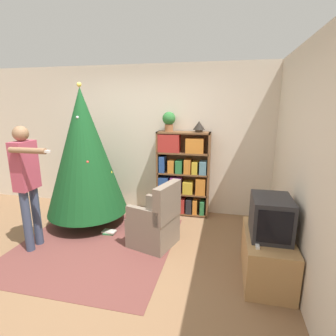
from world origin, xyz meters
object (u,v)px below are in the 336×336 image
at_px(potted_plant, 169,120).
at_px(table_lamp, 199,126).
at_px(bookshelf, 182,175).
at_px(armchair, 156,223).
at_px(television, 271,217).
at_px(christmas_tree, 84,152).
at_px(standing_person, 27,178).

xyz_separation_m(potted_plant, table_lamp, (0.51, -0.00, -0.09)).
bearing_deg(table_lamp, bookshelf, -178.25).
relative_size(bookshelf, armchair, 1.61).
xyz_separation_m(armchair, potted_plant, (-0.07, 1.15, 1.35)).
bearing_deg(bookshelf, table_lamp, 1.75).
distance_m(television, table_lamp, 2.02).
xyz_separation_m(christmas_tree, armchair, (1.27, -0.43, -0.87)).
bearing_deg(television, table_lamp, 121.81).
bearing_deg(armchair, bookshelf, -172.10).
relative_size(potted_plant, table_lamp, 1.64).
bearing_deg(standing_person, bookshelf, 131.11).
distance_m(bookshelf, television, 1.99).
distance_m(standing_person, potted_plant, 2.31).
distance_m(armchair, standing_person, 1.80).
bearing_deg(table_lamp, potted_plant, 180.00).
bearing_deg(armchair, christmas_tree, -92.58).
bearing_deg(standing_person, armchair, 104.61).
xyz_separation_m(television, armchair, (-1.41, 0.41, -0.42)).
height_order(potted_plant, table_lamp, potted_plant).
distance_m(armchair, table_lamp, 1.76).
relative_size(bookshelf, christmas_tree, 0.66).
bearing_deg(standing_person, potted_plant, 135.32).
relative_size(armchair, potted_plant, 2.80).
height_order(christmas_tree, table_lamp, christmas_tree).
bearing_deg(christmas_tree, television, -17.52).
distance_m(christmas_tree, standing_person, 0.95).
bearing_deg(potted_plant, television, -46.57).
relative_size(christmas_tree, table_lamp, 11.23).
relative_size(television, table_lamp, 2.61).
bearing_deg(television, bookshelf, 128.68).
bearing_deg(bookshelf, armchair, -98.34).
xyz_separation_m(television, standing_person, (-3.02, -0.02, 0.25)).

